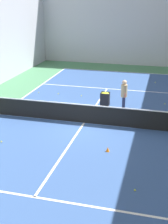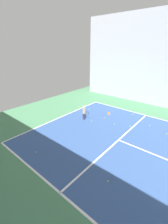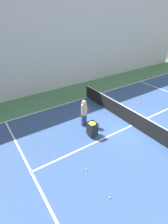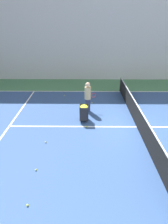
% 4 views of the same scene
% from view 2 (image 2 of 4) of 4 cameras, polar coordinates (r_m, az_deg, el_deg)
% --- Properties ---
extents(line_baseline_near, '(9.95, 0.10, 0.00)m').
position_cam_2_polar(line_baseline_near, '(12.97, -8.61, -1.83)').
color(line_baseline_near, white).
rests_on(line_baseline_near, ground).
extents(line_service_near, '(9.95, 0.10, 0.00)m').
position_cam_2_polar(line_service_near, '(10.02, 13.00, -10.34)').
color(line_service_near, white).
rests_on(line_service_near, ground).
extents(player_near_baseline, '(0.25, 0.57, 1.20)m').
position_cam_2_polar(player_near_baseline, '(12.10, 0.05, 0.11)').
color(player_near_baseline, '#2D3351').
rests_on(player_near_baseline, ground).
extents(training_cone_1, '(0.24, 0.24, 0.22)m').
position_cam_2_polar(training_cone_1, '(13.53, 9.44, -0.27)').
color(training_cone_1, orange).
rests_on(training_cone_1, ground).
extents(tennis_ball_0, '(0.07, 0.07, 0.07)m').
position_cam_2_polar(tennis_ball_0, '(14.39, 1.96, 1.17)').
color(tennis_ball_0, yellow).
rests_on(tennis_ball_0, ground).
extents(tennis_ball_2, '(0.07, 0.07, 0.07)m').
position_cam_2_polar(tennis_ball_2, '(11.77, 28.99, -7.34)').
color(tennis_ball_2, yellow).
rests_on(tennis_ball_2, ground).
extents(tennis_ball_4, '(0.07, 0.07, 0.07)m').
position_cam_2_polar(tennis_ball_4, '(12.65, 7.70, -2.29)').
color(tennis_ball_4, yellow).
rests_on(tennis_ball_4, ground).
extents(tennis_ball_5, '(0.07, 0.07, 0.07)m').
position_cam_2_polar(tennis_ball_5, '(11.79, 17.11, -5.19)').
color(tennis_ball_5, yellow).
rests_on(tennis_ball_5, ground).
extents(tennis_ball_6, '(0.07, 0.07, 0.07)m').
position_cam_2_polar(tennis_ball_6, '(9.15, -17.84, -14.33)').
color(tennis_ball_6, yellow).
rests_on(tennis_ball_6, ground).
extents(tennis_ball_9, '(0.07, 0.07, 0.07)m').
position_cam_2_polar(tennis_ball_9, '(14.94, -1.92, 2.03)').
color(tennis_ball_9, yellow).
rests_on(tennis_ball_9, ground).
extents(tennis_ball_10, '(0.07, 0.07, 0.07)m').
position_cam_2_polar(tennis_ball_10, '(7.35, 9.11, -24.62)').
color(tennis_ball_10, yellow).
rests_on(tennis_ball_10, ground).
extents(tennis_ball_11, '(0.07, 0.07, 0.07)m').
position_cam_2_polar(tennis_ball_11, '(12.39, 23.73, -4.78)').
color(tennis_ball_11, yellow).
rests_on(tennis_ball_11, ground).
extents(tennis_ball_17, '(0.07, 0.07, 0.07)m').
position_cam_2_polar(tennis_ball_17, '(13.91, 17.97, -0.82)').
color(tennis_ball_17, yellow).
rests_on(tennis_ball_17, ground).
extents(tennis_ball_18, '(0.07, 0.07, 0.07)m').
position_cam_2_polar(tennis_ball_18, '(11.85, 11.54, -4.43)').
color(tennis_ball_18, yellow).
rests_on(tennis_ball_18, ground).
extents(tennis_ball_19, '(0.07, 0.07, 0.07)m').
position_cam_2_polar(tennis_ball_19, '(12.02, 2.87, -3.53)').
color(tennis_ball_19, yellow).
rests_on(tennis_ball_19, ground).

